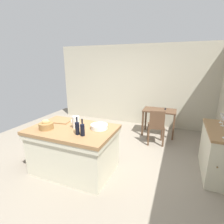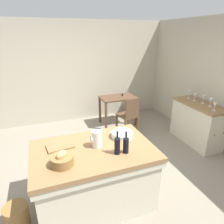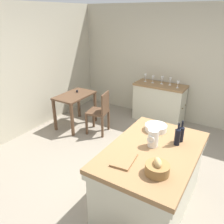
{
  "view_description": "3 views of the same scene",
  "coord_description": "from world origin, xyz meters",
  "px_view_note": "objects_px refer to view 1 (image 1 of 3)",
  "views": [
    {
      "loc": [
        1.48,
        -2.98,
        2.02
      ],
      "look_at": [
        0.15,
        0.34,
        0.99
      ],
      "focal_mm": 27.3,
      "sensor_mm": 36.0,
      "label": 1
    },
    {
      "loc": [
        -0.83,
        -2.68,
        2.25
      ],
      "look_at": [
        0.25,
        0.23,
        1.03
      ],
      "focal_mm": 31.82,
      "sensor_mm": 36.0,
      "label": 2
    },
    {
      "loc": [
        -2.56,
        -1.34,
        2.4
      ],
      "look_at": [
        0.13,
        0.33,
        1.01
      ],
      "focal_mm": 36.44,
      "sensor_mm": 36.0,
      "label": 3
    }
  ],
  "objects_px": {
    "cutting_board": "(61,122)",
    "wine_bottle_amber": "(77,127)",
    "pitcher": "(76,122)",
    "bread_basket": "(46,125)",
    "island_table": "(74,148)",
    "writing_desk": "(159,114)",
    "wine_glass_far_right": "(222,117)",
    "wicker_hamper": "(33,153)",
    "wine_bottle_dark": "(82,129)",
    "side_cabinet": "(219,152)",
    "wooden_chair": "(156,126)",
    "wash_bowl": "(99,127)",
    "wine_glass_right": "(223,120)"
  },
  "relations": [
    {
      "from": "wooden_chair",
      "to": "wine_bottle_amber",
      "type": "xyz_separation_m",
      "value": [
        -1.06,
        -1.91,
        0.49
      ]
    },
    {
      "from": "wash_bowl",
      "to": "wine_glass_right",
      "type": "xyz_separation_m",
      "value": [
        2.1,
        0.91,
        0.1
      ]
    },
    {
      "from": "wooden_chair",
      "to": "bread_basket",
      "type": "bearing_deg",
      "value": -132.15
    },
    {
      "from": "writing_desk",
      "to": "wine_glass_far_right",
      "type": "distance_m",
      "value": 1.73
    },
    {
      "from": "island_table",
      "to": "pitcher",
      "type": "relative_size",
      "value": 5.9
    },
    {
      "from": "cutting_board",
      "to": "pitcher",
      "type": "bearing_deg",
      "value": -18.39
    },
    {
      "from": "pitcher",
      "to": "wash_bowl",
      "type": "height_order",
      "value": "pitcher"
    },
    {
      "from": "wash_bowl",
      "to": "wine_glass_far_right",
      "type": "bearing_deg",
      "value": 27.65
    },
    {
      "from": "wicker_hamper",
      "to": "island_table",
      "type": "bearing_deg",
      "value": 2.94
    },
    {
      "from": "side_cabinet",
      "to": "bread_basket",
      "type": "height_order",
      "value": "bread_basket"
    },
    {
      "from": "writing_desk",
      "to": "pitcher",
      "type": "height_order",
      "value": "pitcher"
    },
    {
      "from": "cutting_board",
      "to": "wash_bowl",
      "type": "bearing_deg",
      "value": -1.98
    },
    {
      "from": "pitcher",
      "to": "wine_bottle_dark",
      "type": "xyz_separation_m",
      "value": [
        0.3,
        -0.26,
        0.0
      ]
    },
    {
      "from": "wooden_chair",
      "to": "pitcher",
      "type": "xyz_separation_m",
      "value": [
        -1.25,
        -1.66,
        0.48
      ]
    },
    {
      "from": "pitcher",
      "to": "wine_glass_right",
      "type": "relative_size",
      "value": 1.57
    },
    {
      "from": "wooden_chair",
      "to": "wine_bottle_dark",
      "type": "xyz_separation_m",
      "value": [
        -0.95,
        -1.92,
        0.48
      ]
    },
    {
      "from": "bread_basket",
      "to": "wine_bottle_amber",
      "type": "relative_size",
      "value": 0.83
    },
    {
      "from": "island_table",
      "to": "wine_bottle_amber",
      "type": "relative_size",
      "value": 5.08
    },
    {
      "from": "wicker_hamper",
      "to": "wine_bottle_dark",
      "type": "bearing_deg",
      "value": -7.19
    },
    {
      "from": "writing_desk",
      "to": "wine_bottle_dark",
      "type": "distance_m",
      "value": 2.77
    },
    {
      "from": "cutting_board",
      "to": "wine_bottle_amber",
      "type": "distance_m",
      "value": 0.77
    },
    {
      "from": "cutting_board",
      "to": "wine_bottle_dark",
      "type": "height_order",
      "value": "wine_bottle_dark"
    },
    {
      "from": "wooden_chair",
      "to": "wicker_hamper",
      "type": "height_order",
      "value": "wooden_chair"
    },
    {
      "from": "bread_basket",
      "to": "island_table",
      "type": "bearing_deg",
      "value": 26.69
    },
    {
      "from": "island_table",
      "to": "side_cabinet",
      "type": "bearing_deg",
      "value": 18.77
    },
    {
      "from": "writing_desk",
      "to": "side_cabinet",
      "type": "bearing_deg",
      "value": -50.07
    },
    {
      "from": "writing_desk",
      "to": "cutting_board",
      "type": "distance_m",
      "value": 2.77
    },
    {
      "from": "pitcher",
      "to": "bread_basket",
      "type": "xyz_separation_m",
      "value": [
        -0.48,
        -0.24,
        -0.05
      ]
    },
    {
      "from": "wine_bottle_amber",
      "to": "wicker_hamper",
      "type": "distance_m",
      "value": 1.53
    },
    {
      "from": "bread_basket",
      "to": "wicker_hamper",
      "type": "xyz_separation_m",
      "value": [
        -0.6,
        0.16,
        -0.78
      ]
    },
    {
      "from": "side_cabinet",
      "to": "writing_desk",
      "type": "height_order",
      "value": "side_cabinet"
    },
    {
      "from": "wine_glass_far_right",
      "to": "wicker_hamper",
      "type": "xyz_separation_m",
      "value": [
        -3.6,
        -1.31,
        -0.87
      ]
    },
    {
      "from": "wooden_chair",
      "to": "wine_bottle_amber",
      "type": "height_order",
      "value": "wine_bottle_amber"
    },
    {
      "from": "wash_bowl",
      "to": "wine_bottle_dark",
      "type": "xyz_separation_m",
      "value": [
        -0.12,
        -0.38,
        0.08
      ]
    },
    {
      "from": "wine_glass_far_right",
      "to": "wicker_hamper",
      "type": "relative_size",
      "value": 0.59
    },
    {
      "from": "wine_glass_right",
      "to": "wine_glass_far_right",
      "type": "relative_size",
      "value": 0.94
    },
    {
      "from": "cutting_board",
      "to": "wine_bottle_amber",
      "type": "xyz_separation_m",
      "value": [
        0.65,
        -0.4,
        0.11
      ]
    },
    {
      "from": "writing_desk",
      "to": "wine_bottle_dark",
      "type": "height_order",
      "value": "wine_bottle_dark"
    },
    {
      "from": "island_table",
      "to": "cutting_board",
      "type": "distance_m",
      "value": 0.6
    },
    {
      "from": "cutting_board",
      "to": "wine_glass_right",
      "type": "height_order",
      "value": "wine_glass_right"
    },
    {
      "from": "side_cabinet",
      "to": "pitcher",
      "type": "relative_size",
      "value": 4.45
    },
    {
      "from": "wine_glass_right",
      "to": "side_cabinet",
      "type": "bearing_deg",
      "value": -96.84
    },
    {
      "from": "wash_bowl",
      "to": "wicker_hamper",
      "type": "distance_m",
      "value": 1.68
    },
    {
      "from": "island_table",
      "to": "bread_basket",
      "type": "distance_m",
      "value": 0.66
    },
    {
      "from": "wine_bottle_dark",
      "to": "wicker_hamper",
      "type": "height_order",
      "value": "wine_bottle_dark"
    },
    {
      "from": "pitcher",
      "to": "bread_basket",
      "type": "bearing_deg",
      "value": -152.86
    },
    {
      "from": "wooden_chair",
      "to": "wine_bottle_dark",
      "type": "bearing_deg",
      "value": -116.38
    },
    {
      "from": "bread_basket",
      "to": "wine_glass_far_right",
      "type": "bearing_deg",
      "value": 26.13
    },
    {
      "from": "bread_basket",
      "to": "wine_bottle_dark",
      "type": "xyz_separation_m",
      "value": [
        0.77,
        -0.02,
        0.05
      ]
    },
    {
      "from": "wash_bowl",
      "to": "wine_bottle_amber",
      "type": "xyz_separation_m",
      "value": [
        -0.23,
        -0.37,
        0.08
      ]
    }
  ]
}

